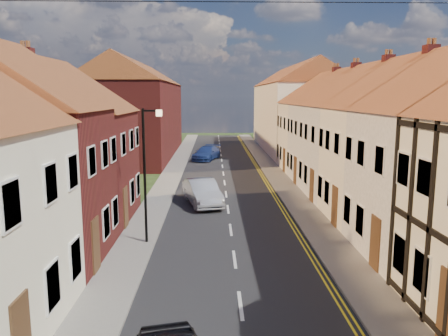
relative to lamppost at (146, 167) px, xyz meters
name	(u,v)px	position (x,y,z in m)	size (l,w,h in m)	color
road	(226,194)	(3.81, 10.00, -3.53)	(7.00, 90.00, 0.02)	black
pavement_left	(161,194)	(-0.59, 10.00, -3.48)	(1.80, 90.00, 0.12)	gray
pavement_right	(290,193)	(8.21, 10.00, -3.48)	(1.80, 90.00, 0.12)	gray
cottage_r_cream_mid	(407,138)	(13.11, 3.50, 0.94)	(8.30, 5.20, 9.00)	white
cottage_r_pink	(370,130)	(13.11, 8.90, 0.94)	(8.30, 6.00, 9.00)	white
cottage_r_white_far	(345,124)	(13.11, 14.30, 0.94)	(8.30, 5.20, 9.00)	white
cottage_r_cream_far	(327,121)	(13.11, 19.70, 0.94)	(8.30, 6.00, 9.00)	white
cottage_l_pink	(52,140)	(-5.49, 3.85, 0.83)	(8.30, 6.30, 8.80)	#5C1B1A
block_right_far	(295,107)	(13.11, 35.00, 1.76)	(8.30, 24.20, 10.50)	white
block_left_far	(137,108)	(-5.49, 30.00, 1.76)	(8.30, 24.20, 10.50)	#5C1B1A
lamppost	(146,167)	(0.00, 0.00, 0.00)	(0.88, 0.15, 6.00)	black
car_mid	(202,192)	(2.26, 7.25, -2.76)	(1.65, 4.73, 1.56)	#AFB1B7
car_far	(207,153)	(2.25, 26.33, -2.83)	(2.00, 4.91, 1.43)	navy
car_distant	(208,150)	(2.31, 30.00, -2.95)	(1.94, 4.21, 1.17)	gray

